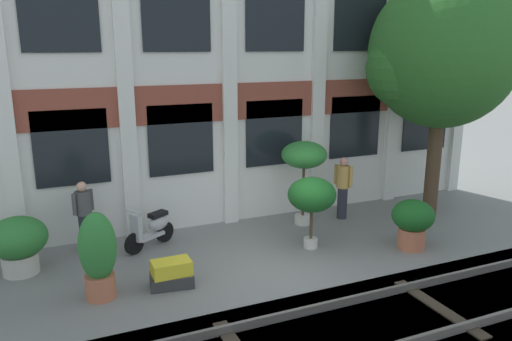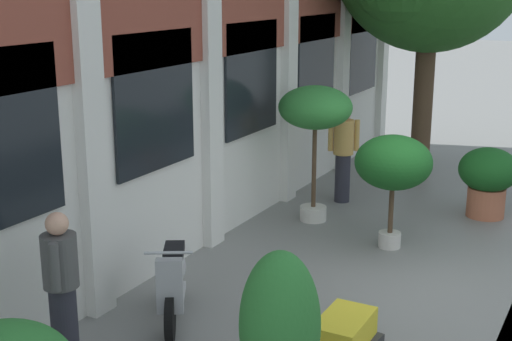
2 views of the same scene
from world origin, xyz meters
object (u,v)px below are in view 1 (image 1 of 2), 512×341
object	(u,v)px
scooter_second_parked	(152,228)
resident_by_doorway	(84,215)
resident_watching_tracks	(343,186)
potted_plant_stone_basin	(98,252)
potted_plant_ribbed_drum	(18,242)
potted_plant_low_pan	(312,196)
potted_plant_tall_urn	(304,158)
broadleaf_tree	(443,56)
potted_plant_square_trough	(172,274)
potted_plant_glazed_jar	(413,220)

from	to	relation	value
scooter_second_parked	resident_by_doorway	distance (m)	1.49
resident_watching_tracks	scooter_second_parked	bearing A→B (deg)	-29.41
potted_plant_stone_basin	potted_plant_ribbed_drum	bearing A→B (deg)	128.94
scooter_second_parked	potted_plant_low_pan	bearing A→B (deg)	126.03
potted_plant_tall_urn	resident_watching_tracks	size ratio (longest dim) A/B	1.30
resident_watching_tracks	potted_plant_low_pan	bearing A→B (deg)	10.22
broadleaf_tree	potted_plant_stone_basin	bearing A→B (deg)	-171.96
potted_plant_stone_basin	resident_watching_tracks	distance (m)	6.65
potted_plant_square_trough	potted_plant_glazed_jar	distance (m)	5.43
scooter_second_parked	resident_watching_tracks	distance (m)	5.03
potted_plant_tall_urn	resident_by_doorway	xyz separation A→B (m)	(-5.26, 0.33, -0.87)
potted_plant_low_pan	resident_by_doorway	xyz separation A→B (m)	(-4.68, 1.76, -0.36)
scooter_second_parked	resident_watching_tracks	size ratio (longest dim) A/B	0.75
broadleaf_tree	potted_plant_stone_basin	distance (m)	9.38
potted_plant_stone_basin	scooter_second_parked	xyz separation A→B (m)	(1.35, 1.98, -0.45)
potted_plant_square_trough	scooter_second_parked	bearing A→B (deg)	88.19
potted_plant_tall_urn	potted_plant_glazed_jar	world-z (taller)	potted_plant_tall_urn
potted_plant_low_pan	potted_plant_glazed_jar	world-z (taller)	potted_plant_low_pan
potted_plant_tall_urn	resident_by_doorway	size ratio (longest dim) A/B	1.33
potted_plant_ribbed_drum	resident_watching_tracks	world-z (taller)	resident_watching_tracks
potted_plant_low_pan	potted_plant_glazed_jar	size ratio (longest dim) A/B	1.44
potted_plant_stone_basin	potted_plant_square_trough	distance (m)	1.44
potted_plant_square_trough	potted_plant_glazed_jar	bearing A→B (deg)	-3.61
potted_plant_ribbed_drum	resident_watching_tracks	distance (m)	7.73
potted_plant_tall_urn	scooter_second_parked	distance (m)	4.07
potted_plant_ribbed_drum	resident_by_doorway	bearing A→B (deg)	24.85
broadleaf_tree	potted_plant_ribbed_drum	bearing A→B (deg)	177.43
potted_plant_glazed_jar	resident_watching_tracks	bearing A→B (deg)	97.93
potted_plant_stone_basin	scooter_second_parked	size ratio (longest dim) A/B	1.31
potted_plant_ribbed_drum	potted_plant_low_pan	bearing A→B (deg)	-10.91
scooter_second_parked	resident_watching_tracks	xyz separation A→B (m)	(5.01, -0.06, 0.45)
broadleaf_tree	resident_by_doorway	world-z (taller)	broadleaf_tree
scooter_second_parked	potted_plant_ribbed_drum	bearing A→B (deg)	-23.69
potted_plant_stone_basin	potted_plant_low_pan	world-z (taller)	potted_plant_stone_basin
resident_by_doorway	potted_plant_low_pan	bearing A→B (deg)	37.12
potted_plant_low_pan	potted_plant_ribbed_drum	bearing A→B (deg)	169.09
broadleaf_tree	potted_plant_low_pan	world-z (taller)	broadleaf_tree
potted_plant_stone_basin	potted_plant_square_trough	bearing A→B (deg)	-3.23
potted_plant_low_pan	potted_plant_square_trough	bearing A→B (deg)	-169.89
potted_plant_square_trough	resident_by_doorway	xyz separation A→B (m)	(-1.33, 2.36, 0.62)
resident_by_doorway	resident_watching_tracks	world-z (taller)	resident_watching_tracks
resident_by_doorway	resident_watching_tracks	distance (m)	6.42
potted_plant_glazed_jar	scooter_second_parked	distance (m)	5.86
resident_by_doorway	scooter_second_parked	bearing A→B (deg)	45.39
potted_plant_low_pan	potted_plant_glazed_jar	xyz separation A→B (m)	(2.06, -0.94, -0.55)
potted_plant_stone_basin	potted_plant_square_trough	world-z (taller)	potted_plant_stone_basin
potted_plant_square_trough	scooter_second_parked	world-z (taller)	scooter_second_parked
broadleaf_tree	resident_watching_tracks	bearing A→B (deg)	163.37
broadleaf_tree	scooter_second_parked	size ratio (longest dim) A/B	5.00
scooter_second_parked	potted_plant_glazed_jar	bearing A→B (deg)	125.81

